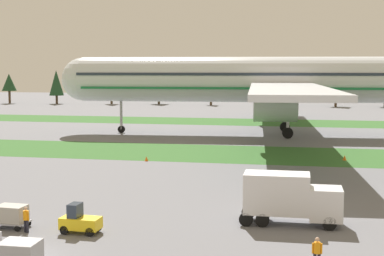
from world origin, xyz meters
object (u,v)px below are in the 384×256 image
(cargo_dolly_lead, at_px, (12,215))
(airliner, at_px, (272,79))
(ground_crew_loader, at_px, (26,218))
(baggage_tug, at_px, (80,221))
(taxiway_marker_2, at_px, (146,159))
(taxiway_marker_0, at_px, (345,158))
(catering_truck, at_px, (290,197))
(ground_crew_marshaller, at_px, (317,252))

(cargo_dolly_lead, bearing_deg, airliner, 168.70)
(ground_crew_loader, bearing_deg, cargo_dolly_lead, -5.09)
(baggage_tug, xyz_separation_m, taxiway_marker_2, (-3.26, 28.37, -0.54))
(taxiway_marker_0, xyz_separation_m, taxiway_marker_2, (-22.81, -4.92, -0.04))
(baggage_tug, relative_size, cargo_dolly_lead, 1.17)
(taxiway_marker_0, height_order, taxiway_marker_2, taxiway_marker_0)
(airliner, bearing_deg, catering_truck, 179.96)
(taxiway_marker_2, bearing_deg, airliner, 65.36)
(airliner, height_order, taxiway_marker_2, airliner)
(ground_crew_marshaller, bearing_deg, catering_truck, -81.56)
(ground_crew_marshaller, distance_m, taxiway_marker_0, 37.35)
(catering_truck, bearing_deg, airliner, -176.12)
(airliner, height_order, taxiway_marker_0, airliner)
(airliner, height_order, ground_crew_marshaller, airliner)
(catering_truck, relative_size, ground_crew_loader, 4.00)
(cargo_dolly_lead, distance_m, taxiway_marker_2, 28.14)
(ground_crew_marshaller, distance_m, ground_crew_loader, 18.97)
(cargo_dolly_lead, height_order, ground_crew_loader, ground_crew_loader)
(taxiway_marker_2, bearing_deg, ground_crew_loader, -90.55)
(ground_crew_loader, bearing_deg, ground_crew_marshaller, -165.75)
(airliner, xyz_separation_m, catering_truck, (3.73, -52.23, -7.02))
(airliner, distance_m, taxiway_marker_2, 32.56)
(catering_truck, xyz_separation_m, taxiway_marker_2, (-16.82, 23.71, -1.68))
(ground_crew_marshaller, xyz_separation_m, taxiway_marker_0, (4.40, 37.08, -0.63))
(cargo_dolly_lead, relative_size, taxiway_marker_2, 4.14)
(ground_crew_loader, relative_size, taxiway_marker_0, 2.77)
(cargo_dolly_lead, xyz_separation_m, ground_crew_marshaller, (20.17, -4.09, 0.03))
(airliner, xyz_separation_m, ground_crew_loader, (-13.36, -57.42, -8.02))
(catering_truck, xyz_separation_m, ground_crew_loader, (-17.09, -5.19, -1.01))
(catering_truck, relative_size, ground_crew_marshaller, 4.00)
(ground_crew_loader, distance_m, taxiway_marker_2, 28.91)
(baggage_tug, bearing_deg, taxiway_marker_2, -170.05)
(airliner, xyz_separation_m, taxiway_marker_0, (9.73, -23.60, -8.66))
(ground_crew_marshaller, height_order, taxiway_marker_0, ground_crew_marshaller)
(airliner, bearing_deg, taxiway_marker_0, -161.72)
(baggage_tug, distance_m, ground_crew_loader, 3.57)
(ground_crew_marshaller, bearing_deg, ground_crew_loader, -12.11)
(airliner, relative_size, taxiway_marker_0, 136.80)
(cargo_dolly_lead, relative_size, catering_truck, 0.33)
(taxiway_marker_2, bearing_deg, taxiway_marker_0, 12.18)
(baggage_tug, relative_size, taxiway_marker_0, 4.26)
(baggage_tug, height_order, ground_crew_loader, baggage_tug)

